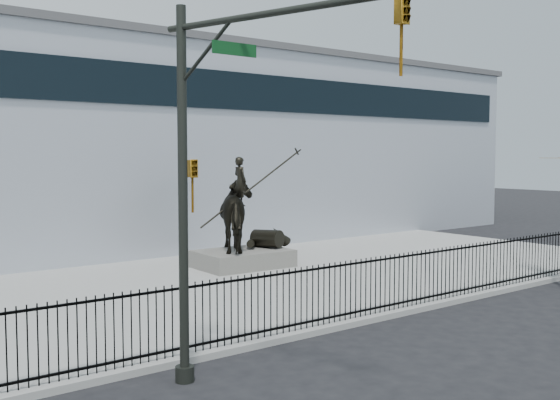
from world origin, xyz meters
TOP-DOWN VIEW (x-y plane):
  - ground at (0.00, 0.00)m, footprint 120.00×120.00m
  - plaza at (0.00, 7.00)m, footprint 30.00×12.00m
  - building at (0.00, 20.00)m, footprint 44.00×14.00m
  - picket_fence at (0.00, 1.25)m, footprint 22.10×0.10m
  - statue_plinth at (0.58, 9.20)m, footprint 3.41×2.42m
  - equestrian_statue at (0.65, 9.20)m, footprint 4.26×2.72m
  - traffic_signal_left at (-6.75, -0.62)m, footprint 1.52×4.84m

SIDE VIEW (x-z plane):
  - ground at x=0.00m, z-range 0.00..0.00m
  - plaza at x=0.00m, z-range 0.00..0.15m
  - statue_plinth at x=0.58m, z-range 0.15..0.77m
  - picket_fence at x=0.00m, z-range 0.15..1.65m
  - equestrian_statue at x=0.65m, z-range 0.27..3.88m
  - traffic_signal_left at x=-6.75m, z-range 0.53..7.53m
  - building at x=0.00m, z-range 0.00..9.00m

